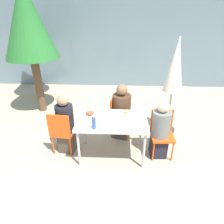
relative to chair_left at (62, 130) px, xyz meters
name	(u,v)px	position (x,y,z in m)	size (l,w,h in m)	color
ground_plane	(112,154)	(0.92, -0.03, -0.50)	(24.00, 24.00, 0.00)	tan
building_facade	(117,41)	(0.92, 3.82, 1.00)	(10.00, 0.20, 3.00)	slate
dining_table	(112,123)	(0.92, -0.03, 0.19)	(1.22, 0.78, 0.76)	white
chair_left	(62,130)	(0.00, 0.00, 0.00)	(0.45, 0.45, 0.86)	#E54C14
person_left	(66,125)	(0.06, 0.07, 0.05)	(0.32, 0.32, 1.16)	#473D33
chair_right	(162,130)	(1.83, 0.08, 0.00)	(0.41, 0.41, 0.86)	#E54C14
person_right	(160,131)	(1.78, 0.00, 0.03)	(0.32, 0.32, 1.11)	black
chair_far	(118,113)	(1.02, 0.68, 0.00)	(0.49, 0.49, 0.86)	#E54C14
person_far	(121,113)	(1.08, 0.61, 0.04)	(0.41, 0.41, 1.17)	#473D33
closed_umbrella	(175,69)	(2.11, 0.86, 0.92)	(0.39, 0.39, 2.01)	#333333
plate_0	(90,114)	(0.52, 0.11, 0.29)	(0.27, 0.27, 0.07)	white
plate_1	(127,112)	(1.19, 0.22, 0.28)	(0.22, 0.22, 0.06)	white
bottle	(94,123)	(0.65, -0.33, 0.37)	(0.06, 0.06, 0.24)	#334C8E
drinking_cup	(104,125)	(0.80, -0.27, 0.30)	(0.08, 0.08, 0.09)	silver
salad_bowl	(111,119)	(0.90, -0.06, 0.28)	(0.18, 0.18, 0.05)	white
tree_behind_left	(26,15)	(-1.45, 2.67, 1.80)	(1.14, 1.14, 3.25)	brown
tree_behind_right	(27,22)	(-1.04, 1.74, 1.69)	(1.23, 1.23, 3.04)	brown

